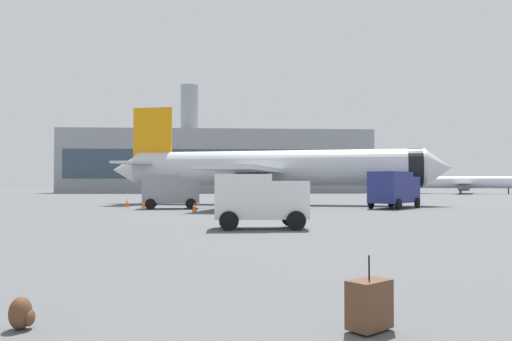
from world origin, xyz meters
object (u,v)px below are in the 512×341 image
(cargo_van, at_px, (260,198))
(safety_cone_far, at_px, (194,207))
(airplane_at_gate, at_px, (272,169))
(rolling_suitcase, at_px, (369,304))
(safety_cone_mid, at_px, (289,208))
(safety_cone_outer, at_px, (144,204))
(traveller_backpack, at_px, (22,314))
(service_truck, at_px, (170,190))
(fuel_truck, at_px, (394,188))
(safety_cone_near, at_px, (127,203))
(airplane_taxiing, at_px, (466,182))

(cargo_van, relative_size, safety_cone_far, 5.66)
(airplane_at_gate, bearing_deg, rolling_suitcase, -93.44)
(rolling_suitcase, bearing_deg, safety_cone_mid, 85.01)
(safety_cone_mid, bearing_deg, cargo_van, -102.62)
(safety_cone_outer, height_order, traveller_backpack, safety_cone_outer)
(service_truck, distance_m, fuel_truck, 19.57)
(fuel_truck, relative_size, safety_cone_mid, 10.17)
(airplane_at_gate, relative_size, safety_cone_mid, 58.81)
(service_truck, height_order, cargo_van, service_truck)
(service_truck, relative_size, cargo_van, 1.13)
(airplane_at_gate, relative_size, safety_cone_far, 45.14)
(safety_cone_far, height_order, safety_cone_outer, safety_cone_far)
(safety_cone_near, xyz_separation_m, traveller_backpack, (6.10, -40.54, -0.17))
(cargo_van, relative_size, rolling_suitcase, 4.01)
(airplane_at_gate, distance_m, safety_cone_outer, 14.05)
(safety_cone_far, bearing_deg, rolling_suitcase, -82.12)
(fuel_truck, distance_m, traveller_backpack, 40.66)
(airplane_taxiing, bearing_deg, traveller_backpack, -118.76)
(safety_cone_far, distance_m, traveller_backpack, 31.37)
(traveller_backpack, bearing_deg, rolling_suitcase, -4.59)
(safety_cone_far, bearing_deg, cargo_van, -74.86)
(safety_cone_mid, bearing_deg, safety_cone_far, 175.81)
(safety_cone_mid, bearing_deg, safety_cone_near, 145.13)
(service_truck, distance_m, safety_cone_far, 6.25)
(service_truck, distance_m, safety_cone_mid, 11.44)
(service_truck, height_order, safety_cone_mid, service_truck)
(service_truck, bearing_deg, safety_cone_outer, 141.72)
(fuel_truck, xyz_separation_m, safety_cone_mid, (-10.02, -5.67, -1.48))
(airplane_taxiing, bearing_deg, service_truck, -131.67)
(traveller_backpack, bearing_deg, airplane_taxiing, 61.24)
(airplane_taxiing, relative_size, traveller_backpack, 46.64)
(service_truck, relative_size, safety_cone_outer, 7.65)
(airplane_taxiing, distance_m, service_truck, 86.53)
(service_truck, distance_m, cargo_van, 21.27)
(rolling_suitcase, height_order, traveller_backpack, rolling_suitcase)
(fuel_truck, xyz_separation_m, safety_cone_near, (-23.93, 4.02, -1.37))
(safety_cone_mid, xyz_separation_m, rolling_suitcase, (-2.73, -31.25, 0.10))
(airplane_taxiing, height_order, safety_cone_outer, airplane_taxiing)
(safety_cone_outer, xyz_separation_m, rolling_suitcase, (9.40, -39.44, 0.07))
(cargo_van, xyz_separation_m, safety_cone_far, (-3.97, 14.65, -1.07))
(airplane_at_gate, height_order, service_truck, airplane_at_gate)
(airplane_taxiing, xyz_separation_m, fuel_truck, (-37.95, -65.12, -0.70))
(service_truck, bearing_deg, airplane_at_gate, 40.83)
(safety_cone_far, bearing_deg, safety_cone_outer, 123.10)
(safety_cone_mid, relative_size, safety_cone_far, 0.77)
(airplane_at_gate, xyz_separation_m, safety_cone_far, (-7.14, -13.90, -3.27))
(safety_cone_near, distance_m, traveller_backpack, 40.99)
(safety_cone_outer, height_order, rolling_suitcase, rolling_suitcase)
(fuel_truck, height_order, safety_cone_mid, fuel_truck)
(airplane_at_gate, height_order, safety_cone_outer, airplane_at_gate)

